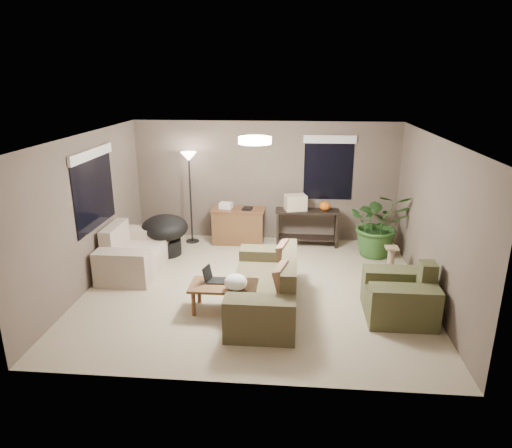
# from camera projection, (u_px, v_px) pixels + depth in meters

# --- Properties ---
(room_shell) EXTENTS (5.50, 5.50, 5.50)m
(room_shell) POSITION_uv_depth(u_px,v_px,m) (255.00, 216.00, 7.22)
(room_shell) COLOR #BDAD8C
(room_shell) RESTS_ON ground
(main_sofa) EXTENTS (0.95, 2.20, 0.85)m
(main_sofa) POSITION_uv_depth(u_px,v_px,m) (267.00, 289.00, 6.89)
(main_sofa) COLOR brown
(main_sofa) RESTS_ON ground
(throw_pillows) EXTENTS (0.33, 1.39, 0.47)m
(throw_pillows) POSITION_uv_depth(u_px,v_px,m) (285.00, 268.00, 6.76)
(throw_pillows) COLOR #8C7251
(throw_pillows) RESTS_ON main_sofa
(loveseat) EXTENTS (0.90, 1.60, 0.85)m
(loveseat) POSITION_uv_depth(u_px,v_px,m) (133.00, 255.00, 8.21)
(loveseat) COLOR beige
(loveseat) RESTS_ON ground
(armchair) EXTENTS (0.95, 1.00, 0.85)m
(armchair) POSITION_uv_depth(u_px,v_px,m) (400.00, 297.00, 6.63)
(armchair) COLOR #484A2C
(armchair) RESTS_ON ground
(coffee_table) EXTENTS (1.00, 0.55, 0.42)m
(coffee_table) POSITION_uv_depth(u_px,v_px,m) (224.00, 288.00, 6.77)
(coffee_table) COLOR brown
(coffee_table) RESTS_ON ground
(laptop) EXTENTS (0.39, 0.25, 0.24)m
(laptop) POSITION_uv_depth(u_px,v_px,m) (214.00, 278.00, 6.84)
(laptop) COLOR black
(laptop) RESTS_ON coffee_table
(plastic_bag) EXTENTS (0.35, 0.32, 0.23)m
(plastic_bag) POSITION_uv_depth(u_px,v_px,m) (236.00, 282.00, 6.56)
(plastic_bag) COLOR white
(plastic_bag) RESTS_ON coffee_table
(desk) EXTENTS (1.10, 0.50, 0.75)m
(desk) POSITION_uv_depth(u_px,v_px,m) (238.00, 226.00, 9.54)
(desk) COLOR brown
(desk) RESTS_ON ground
(desk_papers) EXTENTS (0.70, 0.29, 0.12)m
(desk_papers) POSITION_uv_depth(u_px,v_px,m) (230.00, 206.00, 9.42)
(desk_papers) COLOR silver
(desk_papers) RESTS_ON desk
(console_table) EXTENTS (1.30, 0.40, 0.75)m
(console_table) POSITION_uv_depth(u_px,v_px,m) (307.00, 225.00, 9.42)
(console_table) COLOR black
(console_table) RESTS_ON ground
(pumpkin) EXTENTS (0.29, 0.29, 0.19)m
(pumpkin) POSITION_uv_depth(u_px,v_px,m) (325.00, 206.00, 9.27)
(pumpkin) COLOR orange
(pumpkin) RESTS_ON console_table
(cardboard_box) EXTENTS (0.48, 0.41, 0.31)m
(cardboard_box) POSITION_uv_depth(u_px,v_px,m) (295.00, 202.00, 9.30)
(cardboard_box) COLOR beige
(cardboard_box) RESTS_ON console_table
(papasan_chair) EXTENTS (1.10, 1.10, 0.80)m
(papasan_chair) POSITION_uv_depth(u_px,v_px,m) (165.00, 232.00, 8.90)
(papasan_chair) COLOR black
(papasan_chair) RESTS_ON ground
(floor_lamp) EXTENTS (0.32, 0.32, 1.91)m
(floor_lamp) POSITION_uv_depth(u_px,v_px,m) (189.00, 167.00, 9.24)
(floor_lamp) COLOR black
(floor_lamp) RESTS_ON ground
(ceiling_fixture) EXTENTS (0.50, 0.50, 0.10)m
(ceiling_fixture) POSITION_uv_depth(u_px,v_px,m) (255.00, 140.00, 6.86)
(ceiling_fixture) COLOR white
(ceiling_fixture) RESTS_ON room_shell
(houseplant) EXTENTS (1.17, 1.30, 1.01)m
(houseplant) POSITION_uv_depth(u_px,v_px,m) (378.00, 231.00, 8.84)
(houseplant) COLOR #2D5923
(houseplant) RESTS_ON ground
(cat_scratching_post) EXTENTS (0.32, 0.32, 0.50)m
(cat_scratching_post) POSITION_uv_depth(u_px,v_px,m) (390.00, 262.00, 8.10)
(cat_scratching_post) COLOR tan
(cat_scratching_post) RESTS_ON ground
(window_left) EXTENTS (0.05, 1.56, 1.33)m
(window_left) POSITION_uv_depth(u_px,v_px,m) (93.00, 176.00, 7.57)
(window_left) COLOR black
(window_left) RESTS_ON room_shell
(window_back) EXTENTS (1.06, 0.05, 1.33)m
(window_back) POSITION_uv_depth(u_px,v_px,m) (329.00, 157.00, 9.30)
(window_back) COLOR black
(window_back) RESTS_ON room_shell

